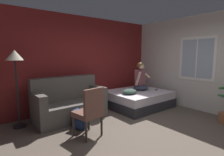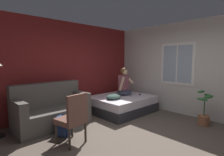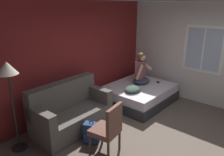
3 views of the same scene
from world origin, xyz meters
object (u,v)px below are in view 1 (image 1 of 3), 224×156
Objects in this scene: couch at (69,103)px; throw_pillow at (130,91)px; floor_lamp at (15,63)px; bed at (138,99)px; person_seated at (141,79)px; cell_phone at (157,90)px; side_chair at (90,110)px; backpack at (81,119)px.

couch is 3.59× the size of throw_pillow.
couch is 1.52m from floor_lamp.
bed is at bearing -8.88° from floor_lamp.
person_seated is at bearing -6.83° from floor_lamp.
person_seated reaches higher than cell_phone.
bed is at bearing -148.26° from cell_phone.
side_chair reaches higher than throw_pillow.
floor_lamp is (-3.22, 0.50, 1.19)m from bed.
backpack is at bearing -123.06° from cell_phone.
backpack is 0.95× the size of throw_pillow.
throw_pillow is at bearing -132.63° from cell_phone.
backpack is at bearing 84.08° from side_chair.
bed is 0.57m from throw_pillow.
throw_pillow is 3.33× the size of cell_phone.
side_chair is 2.04× the size of throw_pillow.
side_chair is at bearing -157.05° from throw_pillow.
throw_pillow reaches higher than backpack.
person_seated is (2.34, -0.23, 0.44)m from couch.
cell_phone is (1.05, -0.13, -0.07)m from throw_pillow.
side_chair reaches higher than backpack.
bed is 3.96× the size of backpack.
person_seated is 0.62m from cell_phone.
person_seated is at bearing 21.47° from side_chair.
couch is at bearing 86.08° from backpack.
throw_pillow is (-0.67, -0.21, -0.29)m from person_seated.
couch is (-2.12, 0.32, 0.16)m from bed.
bed reaches higher than backpack.
bed is 12.60× the size of cell_phone.
backpack is at bearing -168.93° from person_seated.
couch reaches higher than bed.
cell_phone reaches higher than backpack.
cell_phone reaches higher than bed.
backpack is at bearing -39.78° from floor_lamp.
side_chair reaches higher than cell_phone.
side_chair is at bearing -158.53° from person_seated.
bed is at bearing 21.29° from side_chair.
backpack is (0.05, 0.49, -0.34)m from side_chair.
bed is at bearing 9.79° from backpack.
side_chair is 1.12× the size of person_seated.
person_seated is (2.44, 0.96, 0.30)m from side_chair.
throw_pillow is at bearing -162.57° from person_seated.
floor_lamp reaches higher than couch.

